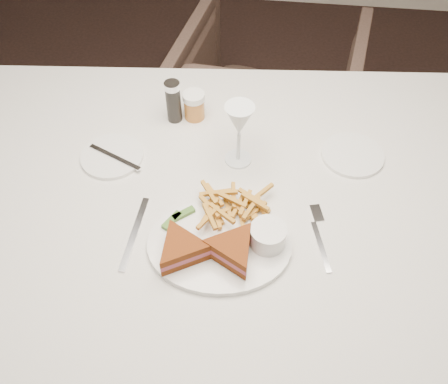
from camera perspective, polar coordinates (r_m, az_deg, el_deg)
table at (r=1.52m, az=0.23°, el=-8.90°), size 1.53×1.09×0.75m
chair_far at (r=2.10m, az=4.95°, el=10.72°), size 0.78×0.75×0.71m
table_setting at (r=1.14m, az=-0.13°, el=-1.03°), size 0.77×0.59×0.18m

